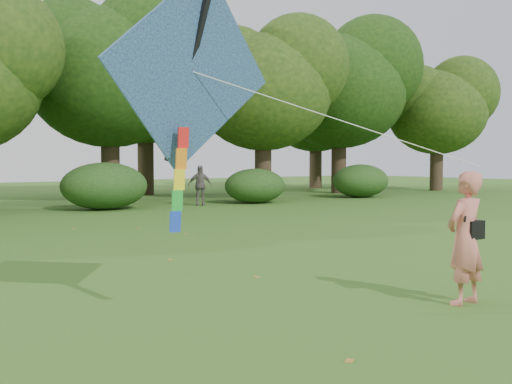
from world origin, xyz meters
TOP-DOWN VIEW (x-y plane):
  - ground at (0.00, 0.00)m, footprint 100.00×100.00m
  - man_kite_flyer at (0.55, -0.73)m, footprint 0.71×0.50m
  - bystander_right at (7.22, 17.62)m, footprint 1.09×0.88m
  - crossbody_bag at (0.67, -0.76)m, footprint 0.43×0.20m
  - flying_kite at (-2.93, 0.77)m, footprint 5.02×1.98m
  - tree_line at (1.67, 22.88)m, footprint 54.70×15.30m
  - shrub_band at (-0.72, 17.60)m, footprint 39.15×3.22m
  - fallen_leaves at (-0.44, 3.94)m, footprint 7.60×14.89m

SIDE VIEW (x-z plane):
  - ground at x=0.00m, z-range 0.00..0.00m
  - fallen_leaves at x=-0.44m, z-range 0.00..0.01m
  - shrub_band at x=-0.72m, z-range -0.08..1.79m
  - bystander_right at x=7.22m, z-range 0.00..1.74m
  - man_kite_flyer at x=0.55m, z-range 0.00..1.85m
  - crossbody_bag at x=0.67m, z-range 0.69..1.41m
  - flying_kite at x=-2.93m, z-range 1.45..4.70m
  - tree_line at x=1.67m, z-range 0.86..10.35m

